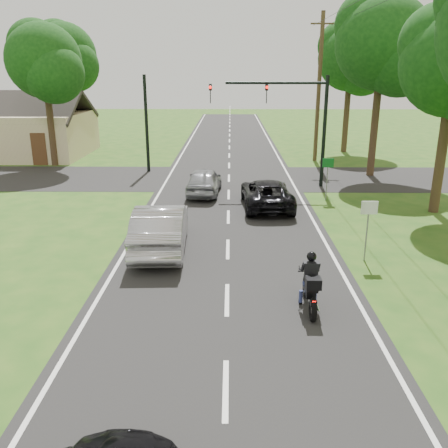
{
  "coord_description": "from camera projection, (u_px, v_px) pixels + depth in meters",
  "views": [
    {
      "loc": [
        0.07,
        -12.18,
        6.23
      ],
      "look_at": [
        -0.13,
        3.0,
        1.3
      ],
      "focal_mm": 38.0,
      "sensor_mm": 36.0,
      "label": 1
    }
  ],
  "objects": [
    {
      "name": "tree_left_far",
      "position": [
        67.0,
        59.0,
        39.77
      ],
      "size": [
        5.76,
        5.58,
        10.14
      ],
      "color": "#332316",
      "rests_on": "ground"
    },
    {
      "name": "tree_left_near",
      "position": [
        47.0,
        65.0,
        30.45
      ],
      "size": [
        5.12,
        4.96,
        9.22
      ],
      "color": "#332316",
      "rests_on": "ground"
    },
    {
      "name": "silver_suv",
      "position": [
        204.0,
        181.0,
        24.83
      ],
      "size": [
        1.88,
        4.15,
        1.38
      ],
      "primitive_type": "imported",
      "rotation": [
        0.0,
        0.0,
        3.08
      ],
      "color": "#919398",
      "rests_on": "road"
    },
    {
      "name": "house",
      "position": [
        19.0,
        132.0,
        35.98
      ],
      "size": [
        10.2,
        8.0,
        4.84
      ],
      "color": "tan",
      "rests_on": "ground"
    },
    {
      "name": "sign_white",
      "position": [
        369.0,
        216.0,
        15.79
      ],
      "size": [
        0.55,
        0.07,
        2.12
      ],
      "color": "slate",
      "rests_on": "ground"
    },
    {
      "name": "tree_row_e",
      "position": [
        355.0,
        62.0,
        35.79
      ],
      "size": [
        5.28,
        5.12,
        9.61
      ],
      "color": "#332316",
      "rests_on": "ground"
    },
    {
      "name": "signal_pole_far",
      "position": [
        147.0,
        124.0,
        29.76
      ],
      "size": [
        0.2,
        0.2,
        6.0
      ],
      "primitive_type": "cylinder",
      "color": "black",
      "rests_on": "ground"
    },
    {
      "name": "utility_pole_far",
      "position": [
        319.0,
        88.0,
        32.78
      ],
      "size": [
        1.6,
        0.28,
        10.0
      ],
      "color": "#503C24",
      "rests_on": "ground"
    },
    {
      "name": "sign_green",
      "position": [
        328.0,
        169.0,
        23.39
      ],
      "size": [
        0.55,
        0.07,
        2.12
      ],
      "color": "slate",
      "rests_on": "ground"
    },
    {
      "name": "traffic_signal",
      "position": [
        291.0,
        111.0,
        25.5
      ],
      "size": [
        6.38,
        0.44,
        6.0
      ],
      "color": "black",
      "rests_on": "ground"
    },
    {
      "name": "motorcycle_rider",
      "position": [
        310.0,
        287.0,
        12.77
      ],
      "size": [
        0.55,
        1.95,
        1.68
      ],
      "rotation": [
        0.0,
        0.0,
        -0.01
      ],
      "color": "black",
      "rests_on": "ground"
    },
    {
      "name": "road",
      "position": [
        228.0,
        205.0,
        23.01
      ],
      "size": [
        8.0,
        100.0,
        0.01
      ],
      "primitive_type": "cube",
      "color": "black",
      "rests_on": "ground"
    },
    {
      "name": "ground",
      "position": [
        227.0,
        300.0,
        13.51
      ],
      "size": [
        140.0,
        140.0,
        0.0
      ],
      "primitive_type": "plane",
      "color": "#244F16",
      "rests_on": "ground"
    },
    {
      "name": "dark_suv",
      "position": [
        267.0,
        193.0,
        22.46
      ],
      "size": [
        2.41,
        4.89,
        1.33
      ],
      "primitive_type": "imported",
      "rotation": [
        0.0,
        0.0,
        3.18
      ],
      "color": "black",
      "rests_on": "road"
    },
    {
      "name": "silver_sedan",
      "position": [
        161.0,
        227.0,
        17.09
      ],
      "size": [
        1.99,
        5.12,
        1.66
      ],
      "primitive_type": "imported",
      "rotation": [
        0.0,
        0.0,
        3.19
      ],
      "color": "#A8A7AC",
      "rests_on": "road"
    },
    {
      "name": "tree_row_d",
      "position": [
        389.0,
        48.0,
        27.03
      ],
      "size": [
        5.76,
        5.58,
        10.45
      ],
      "color": "#332316",
      "rests_on": "ground"
    },
    {
      "name": "cross_road",
      "position": [
        229.0,
        178.0,
        28.72
      ],
      "size": [
        60.0,
        7.0,
        0.01
      ],
      "primitive_type": "cube",
      "color": "black",
      "rests_on": "ground"
    }
  ]
}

